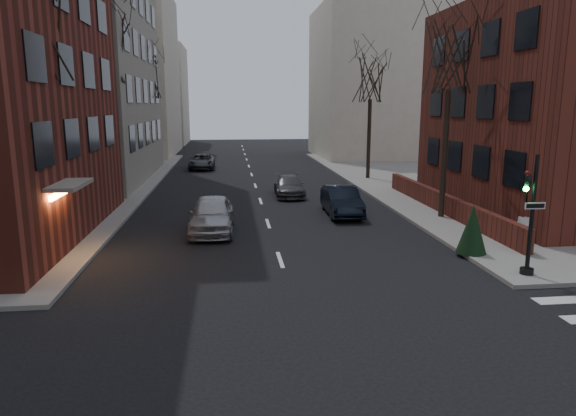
{
  "coord_description": "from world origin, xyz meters",
  "views": [
    {
      "loc": [
        -1.81,
        -6.38,
        5.72
      ],
      "look_at": [
        0.28,
        11.89,
        2.0
      ],
      "focal_mm": 32.0,
      "sensor_mm": 36.0,
      "label": 1
    }
  ],
  "objects_px": {
    "tree_right_b": "(371,79)",
    "car_lane_silver": "(212,214)",
    "tree_left_a": "(32,27)",
    "evergreen_shrub": "(472,229)",
    "parked_sedan": "(341,201)",
    "streetlamp_near": "(108,133)",
    "tree_right_a": "(450,55)",
    "traffic_signal": "(530,223)",
    "tree_left_c": "(146,77)",
    "streetlamp_far": "(158,121)",
    "car_lane_gray": "(289,186)",
    "tree_left_b": "(107,49)",
    "car_lane_far": "(202,162)",
    "sandwich_board": "(527,229)"
  },
  "relations": [
    {
      "from": "tree_left_a",
      "to": "car_lane_silver",
      "type": "distance_m",
      "value": 10.14
    },
    {
      "from": "parked_sedan",
      "to": "car_lane_far",
      "type": "height_order",
      "value": "parked_sedan"
    },
    {
      "from": "streetlamp_far",
      "to": "car_lane_far",
      "type": "bearing_deg",
      "value": -22.78
    },
    {
      "from": "tree_right_a",
      "to": "car_lane_silver",
      "type": "height_order",
      "value": "tree_right_a"
    },
    {
      "from": "tree_right_b",
      "to": "sandwich_board",
      "type": "distance_m",
      "value": 20.27
    },
    {
      "from": "tree_left_c",
      "to": "streetlamp_far",
      "type": "xyz_separation_m",
      "value": [
        0.6,
        2.0,
        -3.79
      ]
    },
    {
      "from": "car_lane_silver",
      "to": "evergreen_shrub",
      "type": "relative_size",
      "value": 2.58
    },
    {
      "from": "streetlamp_near",
      "to": "streetlamp_far",
      "type": "distance_m",
      "value": 20.0
    },
    {
      "from": "tree_left_b",
      "to": "car_lane_silver",
      "type": "bearing_deg",
      "value": -56.86
    },
    {
      "from": "car_lane_gray",
      "to": "evergreen_shrub",
      "type": "height_order",
      "value": "evergreen_shrub"
    },
    {
      "from": "streetlamp_near",
      "to": "car_lane_silver",
      "type": "relative_size",
      "value": 1.3
    },
    {
      "from": "tree_left_a",
      "to": "parked_sedan",
      "type": "distance_m",
      "value": 15.96
    },
    {
      "from": "tree_left_a",
      "to": "tree_right_a",
      "type": "height_order",
      "value": "tree_left_a"
    },
    {
      "from": "tree_left_b",
      "to": "car_lane_far",
      "type": "xyz_separation_m",
      "value": [
        4.51,
        14.36,
        -8.25
      ]
    },
    {
      "from": "tree_right_b",
      "to": "car_lane_silver",
      "type": "bearing_deg",
      "value": -126.67
    },
    {
      "from": "tree_left_c",
      "to": "tree_left_a",
      "type": "bearing_deg",
      "value": -90.0
    },
    {
      "from": "tree_right_a",
      "to": "evergreen_shrub",
      "type": "relative_size",
      "value": 5.19
    },
    {
      "from": "tree_right_a",
      "to": "car_lane_silver",
      "type": "xyz_separation_m",
      "value": [
        -11.46,
        -1.4,
        -7.21
      ]
    },
    {
      "from": "tree_left_a",
      "to": "tree_left_c",
      "type": "distance_m",
      "value": 26.0
    },
    {
      "from": "car_lane_silver",
      "to": "traffic_signal",
      "type": "bearing_deg",
      "value": -34.39
    },
    {
      "from": "tree_left_c",
      "to": "parked_sedan",
      "type": "relative_size",
      "value": 2.11
    },
    {
      "from": "parked_sedan",
      "to": "evergreen_shrub",
      "type": "distance_m",
      "value": 8.67
    },
    {
      "from": "evergreen_shrub",
      "to": "tree_right_b",
      "type": "bearing_deg",
      "value": 85.8
    },
    {
      "from": "traffic_signal",
      "to": "streetlamp_far",
      "type": "xyz_separation_m",
      "value": [
        -16.14,
        33.01,
        2.33
      ]
    },
    {
      "from": "car_lane_gray",
      "to": "sandwich_board",
      "type": "xyz_separation_m",
      "value": [
        8.49,
        -12.55,
        0.01
      ]
    },
    {
      "from": "streetlamp_near",
      "to": "car_lane_silver",
      "type": "xyz_separation_m",
      "value": [
        5.54,
        -5.4,
        -3.41
      ]
    },
    {
      "from": "tree_left_c",
      "to": "evergreen_shrub",
      "type": "xyz_separation_m",
      "value": [
        16.1,
        -28.4,
        -6.94
      ]
    },
    {
      "from": "tree_left_a",
      "to": "car_lane_far",
      "type": "height_order",
      "value": "tree_left_a"
    },
    {
      "from": "tree_left_b",
      "to": "tree_right_b",
      "type": "xyz_separation_m",
      "value": [
        17.6,
        6.0,
        -1.33
      ]
    },
    {
      "from": "streetlamp_near",
      "to": "parked_sedan",
      "type": "xyz_separation_m",
      "value": [
        12.2,
        -2.4,
        -3.48
      ]
    },
    {
      "from": "tree_left_a",
      "to": "tree_left_b",
      "type": "xyz_separation_m",
      "value": [
        0.0,
        12.0,
        0.44
      ]
    },
    {
      "from": "traffic_signal",
      "to": "car_lane_far",
      "type": "distance_m",
      "value": 33.69
    },
    {
      "from": "tree_left_c",
      "to": "car_lane_far",
      "type": "height_order",
      "value": "tree_left_c"
    },
    {
      "from": "streetlamp_near",
      "to": "sandwich_board",
      "type": "bearing_deg",
      "value": -25.76
    },
    {
      "from": "car_lane_far",
      "to": "tree_right_a",
      "type": "bearing_deg",
      "value": -59.53
    },
    {
      "from": "evergreen_shrub",
      "to": "streetlamp_far",
      "type": "bearing_deg",
      "value": 117.01
    },
    {
      "from": "tree_left_a",
      "to": "car_lane_silver",
      "type": "height_order",
      "value": "tree_left_a"
    },
    {
      "from": "traffic_signal",
      "to": "sandwich_board",
      "type": "relative_size",
      "value": 4.04
    },
    {
      "from": "tree_right_b",
      "to": "car_lane_silver",
      "type": "xyz_separation_m",
      "value": [
        -11.46,
        -15.4,
        -6.76
      ]
    },
    {
      "from": "tree_left_a",
      "to": "tree_right_a",
      "type": "xyz_separation_m",
      "value": [
        17.6,
        4.0,
        -0.44
      ]
    },
    {
      "from": "tree_left_c",
      "to": "sandwich_board",
      "type": "bearing_deg",
      "value": -54.55
    },
    {
      "from": "streetlamp_far",
      "to": "evergreen_shrub",
      "type": "bearing_deg",
      "value": -62.99
    },
    {
      "from": "tree_right_b",
      "to": "car_lane_far",
      "type": "height_order",
      "value": "tree_right_b"
    },
    {
      "from": "parked_sedan",
      "to": "streetlamp_near",
      "type": "bearing_deg",
      "value": 170.13
    },
    {
      "from": "car_lane_gray",
      "to": "car_lane_silver",
      "type": "bearing_deg",
      "value": -115.42
    },
    {
      "from": "traffic_signal",
      "to": "streetlamp_near",
      "type": "distance_m",
      "value": 20.86
    },
    {
      "from": "traffic_signal",
      "to": "tree_left_a",
      "type": "bearing_deg",
      "value": 163.35
    },
    {
      "from": "tree_left_a",
      "to": "evergreen_shrub",
      "type": "height_order",
      "value": "tree_left_a"
    },
    {
      "from": "tree_left_b",
      "to": "streetlamp_near",
      "type": "xyz_separation_m",
      "value": [
        0.6,
        -4.0,
        -4.68
      ]
    },
    {
      "from": "parked_sedan",
      "to": "tree_right_a",
      "type": "bearing_deg",
      "value": -17.2
    }
  ]
}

